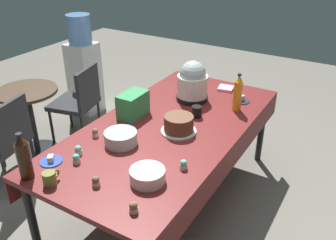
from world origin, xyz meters
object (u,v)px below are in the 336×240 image
object	(u,v)px
water_cooler	(84,68)
cupcake_vanilla	(96,181)
glass_salad_bowl	(121,138)
cupcake_cocoa	(184,165)
maroon_chair_right	(79,99)
ceramic_snack_bowl	(147,175)
cupcake_lemon	(78,150)
soda_carton	(133,105)
maroon_chair_left	(3,138)
cupcake_mint	(133,207)
round_cafe_table	(30,110)
potluck_table	(168,132)
coffee_mug_black	(197,111)
cupcake_berry	(76,159)
soda_bottle_orange_juice	(238,94)
soda_bottle_cola	(24,158)
slow_cooker	(192,82)
cupcake_rose	(95,133)
dessert_plate_coral	(191,79)
dessert_plate_charcoal	(241,100)
frosted_layer_cake	(179,124)
coffee_mug_olive	(50,178)
dessert_plate_cobalt	(51,160)

from	to	relation	value
water_cooler	cupcake_vanilla	bearing A→B (deg)	-135.41
glass_salad_bowl	cupcake_cocoa	size ratio (longest dim) A/B	3.52
maroon_chair_right	water_cooler	xyz separation A→B (m)	(0.56, 0.43, 0.10)
ceramic_snack_bowl	cupcake_lemon	distance (m)	0.57
soda_carton	maroon_chair_left	xyz separation A→B (m)	(-0.54, 1.04, -0.36)
ceramic_snack_bowl	cupcake_vanilla	world-z (taller)	ceramic_snack_bowl
cupcake_mint	round_cafe_table	bearing A→B (deg)	65.42
potluck_table	glass_salad_bowl	size ratio (longest dim) A/B	9.26
coffee_mug_black	cupcake_vanilla	bearing A→B (deg)	174.37
cupcake_mint	coffee_mug_black	bearing A→B (deg)	10.39
cupcake_berry	cupcake_lemon	distance (m)	0.10
soda_bottle_orange_juice	maroon_chair_right	distance (m)	1.78
soda_bottle_cola	potluck_table	bearing A→B (deg)	-21.95
potluck_table	slow_cooker	world-z (taller)	slow_cooker
cupcake_mint	round_cafe_table	size ratio (longest dim) A/B	0.09
slow_cooker	cupcake_mint	bearing A→B (deg)	-164.51
cupcake_berry	maroon_chair_right	xyz separation A→B (m)	(1.16, 1.11, -0.29)
cupcake_rose	potluck_table	bearing A→B (deg)	-41.96
cupcake_cocoa	round_cafe_table	distance (m)	2.03
cupcake_vanilla	soda_carton	size ratio (longest dim) A/B	0.26
potluck_table	cupcake_mint	bearing A→B (deg)	-159.97
dessert_plate_coral	cupcake_rose	distance (m)	1.35
water_cooler	cupcake_lemon	bearing A→B (deg)	-137.86
cupcake_mint	cupcake_lemon	bearing A→B (deg)	67.61
dessert_plate_charcoal	soda_carton	distance (m)	0.98
cupcake_berry	cupcake_rose	xyz separation A→B (m)	(0.33, 0.12, 0.00)
soda_bottle_cola	maroon_chair_right	world-z (taller)	soda_bottle_cola
cupcake_mint	maroon_chair_right	xyz separation A→B (m)	(1.35, 1.71, -0.29)
dessert_plate_coral	cupcake_vanilla	distance (m)	1.82
cupcake_berry	coffee_mug_black	size ratio (longest dim) A/B	0.55
potluck_table	dessert_plate_charcoal	bearing A→B (deg)	-24.48
glass_salad_bowl	maroon_chair_left	world-z (taller)	maroon_chair_left
dessert_plate_coral	cupcake_vanilla	world-z (taller)	cupcake_vanilla
soda_bottle_cola	coffee_mug_black	world-z (taller)	soda_bottle_cola
ceramic_snack_bowl	soda_bottle_orange_juice	size ratio (longest dim) A/B	0.67
dessert_plate_charcoal	soda_carton	bearing A→B (deg)	137.29
soda_carton	round_cafe_table	distance (m)	1.31
cupcake_berry	round_cafe_table	xyz separation A→B (m)	(0.70, 1.34, -0.28)
frosted_layer_cake	coffee_mug_black	xyz separation A→B (m)	(0.29, -0.00, -0.02)
frosted_layer_cake	cupcake_berry	world-z (taller)	frosted_layer_cake
round_cafe_table	maroon_chair_right	bearing A→B (deg)	-25.52
frosted_layer_cake	coffee_mug_olive	bearing A→B (deg)	159.79
ceramic_snack_bowl	cupcake_vanilla	size ratio (longest dim) A/B	3.26
cupcake_mint	cupcake_berry	bearing A→B (deg)	72.56
dessert_plate_charcoal	dessert_plate_cobalt	size ratio (longest dim) A/B	1.04
cupcake_vanilla	cupcake_cocoa	bearing A→B (deg)	-41.09
soda_bottle_orange_juice	maroon_chair_left	distance (m)	2.07
dessert_plate_charcoal	maroon_chair_left	world-z (taller)	maroon_chair_left
dessert_plate_charcoal	maroon_chair_left	distance (m)	2.13
soda_bottle_orange_juice	coffee_mug_olive	xyz separation A→B (m)	(-1.53, 0.59, -0.11)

